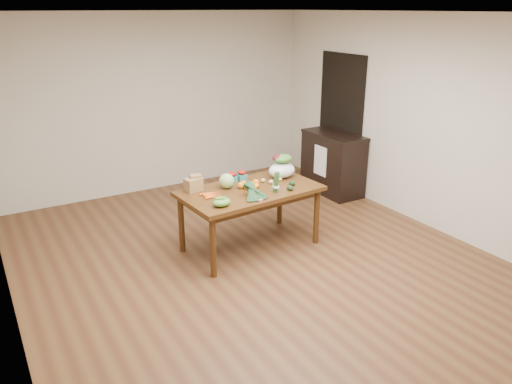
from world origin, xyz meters
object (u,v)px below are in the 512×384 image
dining_table (250,218)px  salad_bag (282,167)px  cabbage (227,181)px  paper_bag (193,183)px  cabinet (333,163)px  asparagus_bundle (276,182)px  kale_bunch (255,192)px  mandarin_cluster (251,185)px

dining_table → salad_bag: bearing=11.7°
cabbage → paper_bag: bearing=161.8°
cabinet → paper_bag: cabinet is taller
dining_table → asparagus_bundle: size_ratio=6.47×
asparagus_bundle → dining_table: bearing=125.6°
cabinet → salad_bag: size_ratio=2.94×
cabinet → asparagus_bundle: asparagus_bundle is taller
cabbage → kale_bunch: (0.12, -0.46, -0.01)m
kale_bunch → salad_bag: 0.79m
paper_bag → salad_bag: salad_bag is taller
mandarin_cluster → salad_bag: (0.52, 0.15, 0.09)m
dining_table → mandarin_cluster: (0.02, 0.01, 0.42)m
mandarin_cluster → asparagus_bundle: 0.32m
paper_bag → cabbage: paper_bag is taller
cabbage → mandarin_cluster: cabbage is taller
paper_bag → asparagus_bundle: bearing=-33.7°
dining_table → kale_bunch: (-0.10, -0.30, 0.45)m
mandarin_cluster → dining_table: bearing=-165.2°
asparagus_bundle → cabinet: bearing=29.9°
cabinet → paper_bag: bearing=-164.6°
paper_bag → kale_bunch: size_ratio=0.63×
cabinet → dining_table: bearing=-153.9°
paper_bag → cabinet: bearing=15.4°
paper_bag → salad_bag: (1.14, -0.13, 0.05)m
paper_bag → cabbage: size_ratio=1.42×
kale_bunch → cabbage: bearing=100.2°
dining_table → cabbage: size_ratio=9.11×
cabinet → cabbage: 2.48m
dining_table → salad_bag: 0.76m
paper_bag → kale_bunch: (0.49, -0.58, -0.01)m
cabinet → kale_bunch: bearing=-148.9°
cabinet → salad_bag: (-1.53, -0.87, 0.41)m
paper_bag → mandarin_cluster: size_ratio=1.40×
cabinet → asparagus_bundle: bearing=-146.0°
salad_bag → mandarin_cluster: bearing=-164.2°
cabinet → mandarin_cluster: size_ratio=5.67×
paper_bag → mandarin_cluster: 0.68m
cabinet → kale_bunch: 2.57m
cabbage → mandarin_cluster: (0.25, -0.16, -0.04)m
dining_table → cabinet: cabinet is taller
paper_bag → cabbage: 0.39m
dining_table → cabbage: (-0.22, 0.16, 0.46)m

